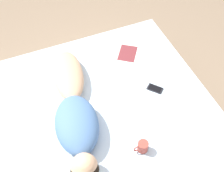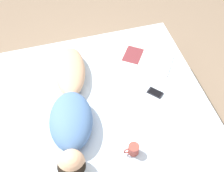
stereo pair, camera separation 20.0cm
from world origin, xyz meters
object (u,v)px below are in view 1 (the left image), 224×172
Objects in this scene: person at (75,113)px; cell_phone at (155,89)px; open_magazine at (140,56)px; coffee_mug at (143,146)px.

cell_phone is at bearing -167.00° from person.
person is at bearing 65.14° from open_magazine.
open_magazine is 3.93× the size of cell_phone.
coffee_mug is 0.60m from cell_phone.
person is at bearing -49.79° from coffee_mug.
person is 2.25× the size of open_magazine.
cell_phone is at bearing -126.72° from coffee_mug.
coffee_mug is at bearing 140.48° from person.
cell_phone is (-0.73, -0.03, -0.08)m from person.
open_magazine is 4.92× the size of coffee_mug.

